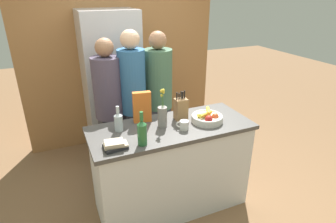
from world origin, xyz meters
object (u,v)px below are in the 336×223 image
fruit_bowl (207,118)px  cereal_box (142,107)px  knife_block (181,109)px  refrigerator (112,85)px  coffee_mug (184,125)px  bottle_oil (142,132)px  bottle_vinegar (119,121)px  person_in_red_tee (158,95)px  person_at_sink (109,105)px  flower_vase (162,115)px  person_in_blue (133,98)px  book_stack (115,145)px

fruit_bowl → cereal_box: 0.65m
knife_block → refrigerator: bearing=107.1°
refrigerator → coffee_mug: refrigerator is taller
bottle_oil → bottle_vinegar: 0.35m
refrigerator → person_in_red_tee: size_ratio=1.11×
fruit_bowl → coffee_mug: 0.29m
refrigerator → coffee_mug: bearing=-77.8°
cereal_box → person_at_sink: person_at_sink is taller
cereal_box → person_at_sink: (-0.21, 0.53, -0.14)m
flower_vase → person_in_red_tee: person_in_red_tee is taller
fruit_bowl → person_in_red_tee: size_ratio=0.18×
person_in_red_tee → fruit_bowl: bearing=-78.5°
refrigerator → flower_vase: (0.17, -1.35, 0.09)m
cereal_box → person_in_blue: 0.47m
refrigerator → book_stack: size_ratio=9.57×
fruit_bowl → bottle_vinegar: bearing=169.2°
bottle_oil → book_stack: bearing=172.8°
knife_block → person_in_blue: (-0.32, 0.56, -0.04)m
fruit_bowl → person_in_blue: person_in_blue is taller
person_at_sink → refrigerator: bearing=66.0°
bottle_oil → bottle_vinegar: bottle_oil is taller
cereal_box → person_in_blue: person_in_blue is taller
refrigerator → fruit_bowl: refrigerator is taller
flower_vase → cereal_box: 0.23m
person_at_sink → person_in_blue: 0.27m
book_stack → fruit_bowl: bearing=8.2°
refrigerator → cereal_box: bearing=-88.7°
knife_block → person_in_blue: bearing=119.6°
bottle_vinegar → fruit_bowl: bearing=-10.8°
knife_block → book_stack: (-0.74, -0.29, -0.08)m
flower_vase → cereal_box: size_ratio=1.24×
bottle_vinegar → bottle_oil: bearing=-70.2°
bottle_vinegar → book_stack: bearing=-110.1°
cereal_box → bottle_vinegar: size_ratio=1.26×
coffee_mug → person_in_red_tee: size_ratio=0.06×
refrigerator → flower_vase: refrigerator is taller
cereal_box → refrigerator: bearing=91.3°
coffee_mug → cereal_box: bearing=133.3°
knife_block → coffee_mug: size_ratio=2.70×
knife_block → book_stack: knife_block is taller
book_stack → person_in_blue: bearing=64.2°
cereal_box → bottle_oil: bearing=-108.6°
coffee_mug → book_stack: size_ratio=0.55×
fruit_bowl → bottle_oil: 0.75m
flower_vase → person_at_sink: (-0.35, 0.70, -0.10)m
refrigerator → coffee_mug: (0.32, -1.49, 0.02)m
coffee_mug → person_in_blue: (-0.25, 0.78, 0.03)m
coffee_mug → bottle_oil: size_ratio=0.36×
bottle_vinegar → coffee_mug: bearing=-21.1°
flower_vase → coffee_mug: size_ratio=3.48×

